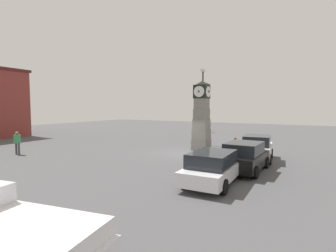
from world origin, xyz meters
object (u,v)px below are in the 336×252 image
Objects in this scene: car_by_building at (257,148)px; pedestrian_near_bench at (17,141)px; pedestrian_crossing_lot at (210,126)px; bollard_near_tower at (261,152)px; car_near_tower at (245,157)px; car_navy_sedan at (214,167)px; bollard_far_row at (235,145)px; street_lamp_near_road at (203,102)px; clock_tower at (202,118)px; bollard_mid_row at (249,148)px.

car_by_building is 2.37× the size of pedestrian_near_bench.
car_by_building is 2.50× the size of pedestrian_crossing_lot.
car_near_tower is at bearing 179.05° from bollard_near_tower.
car_navy_sedan is at bearing -88.66° from pedestrian_near_bench.
car_navy_sedan is (-8.85, -1.49, 0.20)m from bollard_far_row.
bollard_near_tower is 0.55× the size of pedestrian_crossing_lot.
car_by_building is (-2.46, -2.15, 0.26)m from bollard_far_row.
car_navy_sedan is at bearing -154.87° from street_lamp_near_road.
clock_tower is 3.46× the size of pedestrian_crossing_lot.
car_near_tower reaches higher than bollard_near_tower.
pedestrian_crossing_lot is at bearing 32.69° from bollard_near_tower.
bollard_near_tower is 0.79× the size of bollard_far_row.
bollard_near_tower is 4.29m from car_near_tower.
bollard_far_row is 15.02m from pedestrian_crossing_lot.
pedestrian_near_bench reaches higher than pedestrian_crossing_lot.
pedestrian_crossing_lot is at bearing 18.46° from clock_tower.
bollard_far_row is at bearing -151.30° from pedestrian_crossing_lot.
bollard_far_row is 0.28× the size of car_by_building.
car_near_tower is at bearing -77.98° from pedestrian_near_bench.
car_by_building is (-2.02, -4.82, -1.78)m from clock_tower.
car_near_tower is 0.61× the size of street_lamp_near_road.
pedestrian_near_bench is (-7.63, 15.83, 0.52)m from bollard_near_tower.
bollard_near_tower is 0.13× the size of street_lamp_near_road.
pedestrian_near_bench reaches higher than car_near_tower.
bollard_mid_row is 7.94m from car_navy_sedan.
bollard_mid_row is at bearing -126.26° from bollard_far_row.
car_by_building is at bearing -138.90° from bollard_far_row.
bollard_near_tower is at bearing -147.31° from pedestrian_crossing_lot.
bollard_mid_row is at bearing 1.74° from car_navy_sedan.
street_lamp_near_road is at bearing 20.87° from clock_tower.
car_near_tower is 21.21m from pedestrian_crossing_lot.
car_by_building is at bearing -149.92° from bollard_mid_row.
pedestrian_crossing_lot is at bearing 31.00° from bollard_mid_row.
street_lamp_near_road reaches higher than bollard_far_row.
bollard_near_tower is 17.53m from pedestrian_crossing_lot.
bollard_mid_row is 1.56m from bollard_far_row.
bollard_mid_row is at bearing -96.98° from clock_tower.
street_lamp_near_road reaches higher than pedestrian_near_bench.
pedestrian_near_bench is at bearing 164.13° from pedestrian_crossing_lot.
car_near_tower is at bearing -153.71° from pedestrian_crossing_lot.
pedestrian_crossing_lot is at bearing 30.91° from car_by_building.
bollard_near_tower is at bearing -123.34° from bollard_mid_row.
car_by_building is (6.39, -0.65, 0.07)m from car_navy_sedan.
street_lamp_near_road reaches higher than car_near_tower.
bollard_far_row is (0.92, 1.25, 0.04)m from bollard_mid_row.
pedestrian_crossing_lot is (19.02, 9.39, 0.11)m from car_near_tower.
clock_tower reaches higher than pedestrian_near_bench.
pedestrian_near_bench is at bearing 91.34° from car_navy_sedan.
clock_tower is at bearing -161.54° from pedestrian_crossing_lot.
car_by_building reaches higher than car_near_tower.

